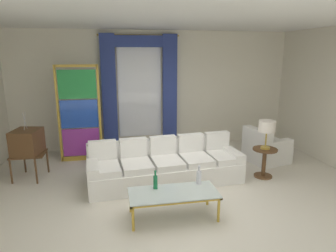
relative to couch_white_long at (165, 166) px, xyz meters
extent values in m
plane|color=silver|center=(0.14, -0.69, -0.31)|extent=(16.00, 16.00, 0.00)
cube|color=silver|center=(0.14, 2.37, 1.19)|extent=(8.00, 0.12, 3.00)
cube|color=white|center=(0.14, 0.11, 2.71)|extent=(8.00, 7.60, 0.04)
cube|color=white|center=(-0.24, 2.29, 1.24)|extent=(1.10, 0.02, 2.50)
cylinder|color=gold|center=(-0.24, 2.21, 2.55)|extent=(2.00, 0.04, 0.04)
cube|color=navy|center=(-1.01, 2.19, 1.24)|extent=(0.36, 0.12, 2.70)
cube|color=navy|center=(0.53, 2.19, 1.24)|extent=(0.36, 0.12, 2.70)
cube|color=navy|center=(-0.24, 2.19, 2.41)|extent=(1.80, 0.10, 0.28)
cube|color=white|center=(0.01, -0.10, -0.12)|extent=(2.96, 1.13, 0.38)
cube|color=white|center=(-0.02, 0.27, 0.08)|extent=(2.91, 0.43, 0.78)
cube|color=white|center=(1.36, 0.01, -0.03)|extent=(0.27, 0.87, 0.56)
cube|color=white|center=(-1.35, -0.21, -0.03)|extent=(0.27, 0.87, 0.56)
cube|color=white|center=(1.17, -0.05, 0.13)|extent=(0.59, 0.78, 0.12)
cube|color=white|center=(1.14, 0.27, 0.35)|extent=(0.52, 0.18, 0.40)
cube|color=white|center=(0.59, -0.10, 0.13)|extent=(0.59, 0.78, 0.12)
cube|color=white|center=(0.56, 0.22, 0.35)|extent=(0.52, 0.18, 0.40)
cube|color=white|center=(0.01, -0.15, 0.13)|extent=(0.59, 0.78, 0.12)
cube|color=white|center=(-0.01, 0.17, 0.35)|extent=(0.52, 0.18, 0.40)
cube|color=white|center=(-0.57, -0.19, 0.13)|extent=(0.59, 0.78, 0.12)
cube|color=white|center=(-0.59, 0.13, 0.35)|extent=(0.52, 0.18, 0.40)
cube|color=white|center=(-1.14, -0.24, 0.13)|extent=(0.59, 0.78, 0.12)
cube|color=white|center=(-1.17, 0.08, 0.35)|extent=(0.52, 0.18, 0.40)
cube|color=silver|center=(-0.11, -1.32, 0.09)|extent=(1.34, 0.60, 0.02)
cube|color=gold|center=(-0.11, -1.05, 0.07)|extent=(1.34, 0.04, 0.03)
cube|color=gold|center=(-0.11, -1.60, 0.07)|extent=(1.34, 0.04, 0.03)
cube|color=gold|center=(-0.76, -1.32, 0.07)|extent=(0.04, 0.60, 0.03)
cube|color=gold|center=(0.54, -1.32, 0.07)|extent=(0.04, 0.60, 0.03)
cylinder|color=gold|center=(-0.74, -1.07, -0.12)|extent=(0.04, 0.04, 0.38)
cylinder|color=gold|center=(0.52, -1.07, -0.12)|extent=(0.04, 0.04, 0.38)
cylinder|color=gold|center=(-0.74, -1.58, -0.12)|extent=(0.04, 0.04, 0.38)
cylinder|color=gold|center=(0.52, -1.58, -0.12)|extent=(0.04, 0.04, 0.38)
cylinder|color=#196B3D|center=(-0.35, -1.16, 0.21)|extent=(0.07, 0.07, 0.21)
cylinder|color=#196B3D|center=(-0.35, -1.16, 0.34)|extent=(0.03, 0.03, 0.06)
sphere|color=#196B3D|center=(-0.35, -1.16, 0.39)|extent=(0.04, 0.04, 0.04)
cylinder|color=silver|center=(0.35, -1.11, 0.21)|extent=(0.08, 0.08, 0.21)
cylinder|color=silver|center=(0.35, -1.11, 0.34)|extent=(0.04, 0.04, 0.06)
sphere|color=silver|center=(0.35, -1.11, 0.39)|extent=(0.05, 0.05, 0.05)
cube|color=brown|center=(-2.62, 0.64, 0.19)|extent=(0.62, 0.54, 0.03)
cylinder|color=brown|center=(-2.90, 0.41, -0.06)|extent=(0.04, 0.04, 0.50)
cylinder|color=brown|center=(-2.80, 0.96, -0.06)|extent=(0.04, 0.04, 0.50)
cylinder|color=brown|center=(-2.43, 0.32, -0.06)|extent=(0.04, 0.04, 0.50)
cylinder|color=brown|center=(-2.33, 0.87, -0.06)|extent=(0.04, 0.04, 0.50)
cube|color=brown|center=(-2.62, 0.64, 0.45)|extent=(0.57, 0.64, 0.48)
cube|color=black|center=(-2.85, 0.68, 0.47)|extent=(0.08, 0.39, 0.30)
cylinder|color=gold|center=(-2.86, 0.60, 0.28)|extent=(0.02, 0.04, 0.04)
cylinder|color=gold|center=(-2.83, 0.76, 0.28)|extent=(0.02, 0.04, 0.04)
cylinder|color=silver|center=(-2.62, 0.64, 0.87)|extent=(0.03, 0.13, 0.34)
cylinder|color=silver|center=(-2.62, 0.64, 0.87)|extent=(0.03, 0.13, 0.34)
cube|color=white|center=(2.51, 0.63, -0.11)|extent=(0.96, 0.96, 0.40)
cube|color=white|center=(2.51, 0.63, 0.14)|extent=(0.83, 0.83, 0.10)
cube|color=white|center=(2.20, 0.56, 0.09)|extent=(0.38, 0.82, 0.80)
cube|color=white|center=(2.44, 0.94, -0.02)|extent=(0.76, 0.34, 0.58)
cube|color=white|center=(2.58, 0.32, -0.02)|extent=(0.76, 0.34, 0.58)
cube|color=gold|center=(-2.14, 1.50, 0.79)|extent=(0.05, 0.05, 2.20)
cube|color=gold|center=(-1.24, 1.50, 0.79)|extent=(0.05, 0.05, 2.20)
cube|color=gold|center=(-1.69, 1.50, 1.86)|extent=(0.90, 0.05, 0.06)
cube|color=gold|center=(-1.69, 1.50, -0.26)|extent=(0.90, 0.05, 0.10)
cube|color=purple|center=(-1.69, 1.50, 0.13)|extent=(0.82, 0.02, 0.64)
cube|color=#1E47B7|center=(-1.69, 1.50, 0.79)|extent=(0.82, 0.02, 0.64)
cube|color=#238E3D|center=(-1.69, 1.50, 1.46)|extent=(0.82, 0.02, 0.64)
cylinder|color=beige|center=(-1.33, 1.22, -0.28)|extent=(0.16, 0.16, 0.06)
ellipsoid|color=navy|center=(-1.33, 1.22, -0.17)|extent=(0.18, 0.32, 0.20)
sphere|color=navy|center=(-1.33, 1.36, -0.06)|extent=(0.09, 0.09, 0.09)
cone|color=gold|center=(-1.33, 1.42, -0.06)|extent=(0.02, 0.04, 0.02)
cone|color=green|center=(-1.33, 1.04, -0.07)|extent=(0.44, 0.40, 0.50)
cylinder|color=brown|center=(1.99, -0.19, 0.27)|extent=(0.48, 0.48, 0.03)
cylinder|color=brown|center=(1.99, -0.19, -0.02)|extent=(0.08, 0.08, 0.55)
cylinder|color=brown|center=(1.99, -0.19, -0.29)|extent=(0.36, 0.36, 0.03)
cylinder|color=#B29338|center=(1.99, -0.19, 0.31)|extent=(0.18, 0.18, 0.04)
cylinder|color=#B29338|center=(1.99, -0.19, 0.51)|extent=(0.03, 0.03, 0.36)
cylinder|color=silver|center=(1.99, -0.19, 0.75)|extent=(0.32, 0.32, 0.22)
camera|label=1|loc=(-0.95, -5.29, 2.13)|focal=31.52mm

